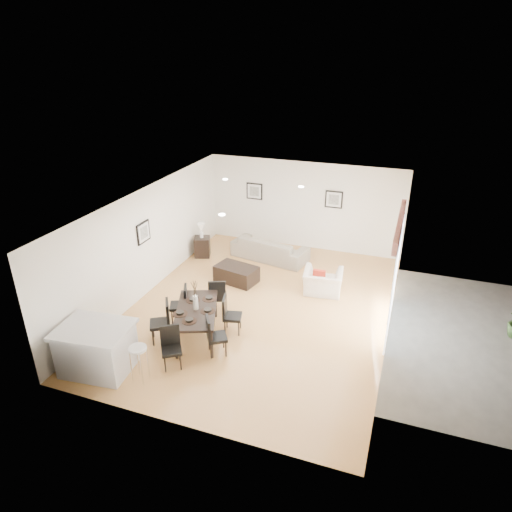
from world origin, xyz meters
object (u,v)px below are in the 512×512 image
(dining_chair_wnear, at_px, (163,319))
(side_table, at_px, (202,247))
(armchair, at_px, (323,282))
(bar_stool, at_px, (138,352))
(dining_chair_foot, at_px, (217,294))
(sofa, at_px, (270,248))
(dining_table, at_px, (196,312))
(dining_chair_head, at_px, (171,344))
(coffee_table, at_px, (236,274))
(dining_chair_efar, at_px, (229,313))
(dining_chair_enear, at_px, (213,334))
(kitchen_island, at_px, (97,348))
(dining_chair_wfar, at_px, (182,302))

(dining_chair_wnear, xyz_separation_m, side_table, (-1.15, 4.21, -0.23))
(armchair, xyz_separation_m, bar_stool, (-2.52, -4.48, 0.32))
(dining_chair_foot, bearing_deg, sofa, -114.96)
(dining_table, xyz_separation_m, dining_chair_head, (-0.04, -1.04, -0.14))
(coffee_table, bearing_deg, dining_chair_efar, -59.33)
(dining_chair_wnear, relative_size, dining_chair_foot, 1.06)
(dining_table, bearing_deg, dining_chair_head, -113.76)
(dining_chair_wnear, distance_m, dining_chair_foot, 1.53)
(dining_table, bearing_deg, dining_chair_foot, 66.93)
(bar_stool, bearing_deg, dining_chair_foot, 81.63)
(dining_chair_wnear, xyz_separation_m, dining_chair_head, (0.55, -0.67, -0.05))
(dining_table, xyz_separation_m, dining_chair_foot, (0.03, 1.03, -0.12))
(dining_chair_wnear, height_order, bar_stool, dining_chair_wnear)
(dining_chair_enear, xyz_separation_m, dining_chair_foot, (-0.57, 1.48, 0.01))
(sofa, height_order, armchair, sofa)
(dining_chair_efar, relative_size, coffee_table, 0.79)
(dining_table, xyz_separation_m, coffee_table, (-0.16, 2.66, -0.40))
(coffee_table, height_order, side_table, side_table)
(coffee_table, bearing_deg, dining_chair_wnear, -85.68)
(dining_chair_enear, distance_m, dining_chair_head, 0.87)
(dining_chair_head, xyz_separation_m, kitchen_island, (-1.27, -0.62, 0.01))
(dining_chair_head, relative_size, dining_chair_foot, 0.96)
(dining_chair_wnear, bearing_deg, dining_chair_head, 8.88)
(dining_chair_foot, xyz_separation_m, side_table, (-1.77, 2.81, -0.20))
(dining_chair_head, xyz_separation_m, coffee_table, (-0.12, 3.70, -0.26))
(dining_chair_head, distance_m, bar_stool, 0.72)
(kitchen_island, bearing_deg, armchair, 46.21)
(side_table, bearing_deg, dining_table, -65.65)
(dining_chair_wnear, height_order, dining_chair_head, dining_chair_wnear)
(dining_chair_efar, distance_m, dining_chair_foot, 0.85)
(dining_chair_wfar, distance_m, side_table, 3.59)
(dining_chair_wfar, xyz_separation_m, coffee_table, (0.44, 2.22, -0.27))
(dining_chair_head, bearing_deg, side_table, 75.69)
(dining_chair_wfar, xyz_separation_m, kitchen_island, (-0.72, -2.10, -0.01))
(kitchen_island, height_order, bar_stool, kitchen_island)
(dining_table, bearing_deg, dining_chair_wnear, -169.35)
(dining_chair_enear, relative_size, dining_chair_head, 1.01)
(armchair, xyz_separation_m, kitchen_island, (-3.47, -4.48, 0.17))
(coffee_table, bearing_deg, armchair, 16.39)
(dining_chair_wnear, xyz_separation_m, dining_chair_wfar, (-0.00, 0.82, -0.03))
(dining_chair_wfar, distance_m, dining_chair_efar, 1.18)
(sofa, distance_m, side_table, 2.04)
(coffee_table, height_order, bar_stool, bar_stool)
(sofa, relative_size, side_table, 3.76)
(bar_stool, bearing_deg, dining_chair_efar, 65.01)
(dining_chair_enear, bearing_deg, dining_chair_head, 100.04)
(dining_chair_foot, distance_m, coffee_table, 1.67)
(armchair, xyz_separation_m, dining_chair_head, (-2.20, -3.86, 0.16))
(dining_chair_head, bearing_deg, dining_table, 54.27)
(dining_table, bearing_deg, armchair, 31.11)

